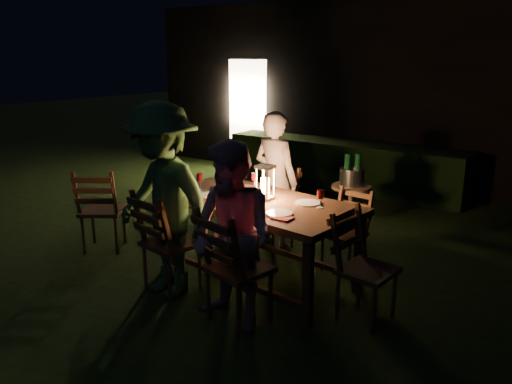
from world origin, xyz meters
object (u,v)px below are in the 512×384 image
Objects in this scene: bottle_bucket_a at (347,173)px; bottle_bucket_b at (357,173)px; chair_spare at (103,224)px; person_opp_left at (163,201)px; chair_far_left at (273,223)px; side_table at (351,191)px; chair_far_right at (344,246)px; person_opp_right at (233,237)px; person_house_side at (276,181)px; chair_near_right at (237,287)px; chair_near_left at (170,260)px; dining_table at (258,208)px; ice_bucket at (352,177)px; lantern at (265,184)px; chair_end at (364,286)px; bottle_table at (240,182)px.

bottle_bucket_a is 0.13m from bottle_bucket_b.
person_opp_left is at bearing -49.47° from chair_spare.
chair_spare is 3.13m from bottle_bucket_b.
chair_far_left reaches higher than side_table.
chair_far_right is at bearing -178.48° from chair_far_left.
person_house_side is at bearing 118.76° from person_opp_right.
person_house_side is at bearing -124.29° from bottle_bucket_a.
person_opp_left reaches higher than person_house_side.
person_opp_right is at bearing -82.62° from chair_near_right.
chair_near_right is at bearing 1.64° from chair_near_left.
chair_near_right is at bearing -59.87° from dining_table.
dining_table is 0.94m from person_opp_right.
person_house_side is 2.45× the size of side_table.
chair_far_right is 1.99m from person_opp_left.
person_opp_right is 5.29× the size of ice_bucket.
chair_spare is 1.57× the size of side_table.
bottle_bucket_b is at bearing 9.04° from chair_spare.
chair_near_right is 3.35× the size of bottle_bucket_a.
person_house_side reaches higher than side_table.
lantern is at bearing -94.82° from bottle_bucket_a.
lantern is at bearing 120.88° from chair_near_right.
chair_near_right is 3.57× the size of ice_bucket.
lantern is at bearing -22.40° from chair_spare.
person_house_side is at bearing 118.76° from dining_table.
person_house_side is (0.01, 0.05, 0.51)m from chair_far_left.
person_opp_right is 4.53× the size of lantern.
lantern is 1.63m from bottle_bucket_a.
bottle_bucket_a is (0.73, 2.37, 0.50)m from chair_near_left.
dining_table is at bearing 61.37° from chair_near_left.
chair_near_left is 1.06× the size of chair_end.
chair_far_right is 2.80× the size of bottle_bucket_b.
chair_spare is at bearing -79.25° from chair_end.
person_house_side is 0.94m from lantern.
chair_far_left is 1.85m from chair_end.
dining_table is 0.94m from person_house_side.
dining_table is at bearing -99.53° from bottle_bucket_b.
person_house_side reaches higher than dining_table.
person_opp_right reaches higher than bottle_table.
person_opp_left is at bearing -108.53° from bottle_bucket_b.
bottle_bucket_b is (-0.06, 2.61, 0.03)m from person_opp_right.
chair_near_right is 1.10m from chair_end.
chair_far_right reaches higher than ice_bucket.
person_house_side is at bearing 96.77° from bottle_table.
bottle_table is at bearing -20.75° from chair_spare.
chair_spare is 3.06m from ice_bucket.
lantern is 1.17× the size of ice_bucket.
bottle_table is at bearing 42.66° from chair_far_right.
chair_near_left is 3.33× the size of bottle_bucket_a.
bottle_table is 1.70m from bottle_bucket_a.
chair_near_left reaches higher than ice_bucket.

